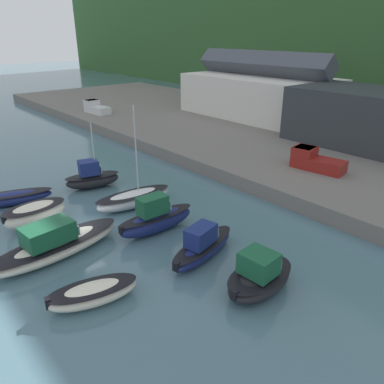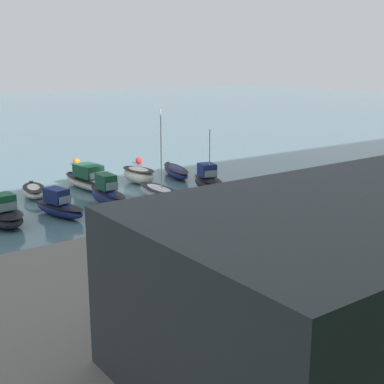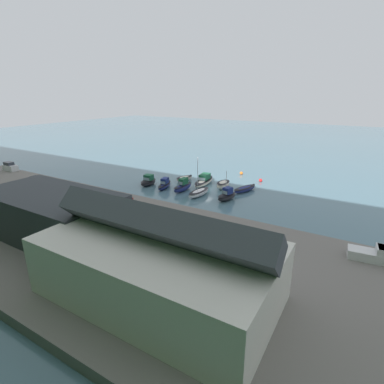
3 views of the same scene
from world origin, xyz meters
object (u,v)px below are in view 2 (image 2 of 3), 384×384
object	(u,v)px
moored_boat_1	(159,193)
moored_boat_0	(208,181)
moored_boat_3	(59,206)
mooring_buoy_1	(139,160)
moored_boat_7	(91,181)
moored_boat_4	(3,215)
moored_boat_6	(139,175)
pickup_truck_1	(213,237)
moored_boat_2	(108,195)
moored_boat_8	(34,191)
moored_boat_5	(176,171)
mooring_buoy_0	(76,161)

from	to	relation	value
moored_boat_1	moored_boat_0	bearing A→B (deg)	-169.51
moored_boat_3	mooring_buoy_1	distance (m)	22.50
moored_boat_7	moored_boat_4	bearing A→B (deg)	27.63
moored_boat_6	pickup_truck_1	world-z (taller)	pickup_truck_1
moored_boat_1	moored_boat_2	world-z (taller)	moored_boat_1
mooring_buoy_1	moored_boat_8	bearing A→B (deg)	27.22
moored_boat_4	moored_boat_5	size ratio (longest dim) A/B	0.70
moored_boat_0	pickup_truck_1	distance (m)	20.25
moored_boat_6	moored_boat_7	distance (m)	5.05
moored_boat_6	moored_boat_7	world-z (taller)	moored_boat_7
moored_boat_2	moored_boat_6	size ratio (longest dim) A/B	1.28
moored_boat_1	moored_boat_3	size ratio (longest dim) A/B	1.34
pickup_truck_1	mooring_buoy_0	xyz separation A→B (m)	(-7.37, -35.46, -1.73)
moored_boat_5	moored_boat_6	distance (m)	4.84
moored_boat_6	moored_boat_8	world-z (taller)	moored_boat_6
moored_boat_1	mooring_buoy_1	world-z (taller)	moored_boat_1
moored_boat_6	mooring_buoy_1	distance (m)	10.53
moored_boat_3	moored_boat_8	bearing A→B (deg)	-107.52
moored_boat_1	moored_boat_3	world-z (taller)	moored_boat_1
moored_boat_4	moored_boat_8	distance (m)	8.81
moored_boat_0	moored_boat_6	distance (m)	7.50
mooring_buoy_0	moored_boat_2	bearing A→B (deg)	73.41
moored_boat_3	moored_boat_0	bearing A→B (deg)	166.30
moored_boat_0	moored_boat_5	xyz separation A→B (m)	(-1.00, -6.83, -0.36)
mooring_buoy_0	moored_boat_3	bearing A→B (deg)	62.11
moored_boat_6	moored_boat_0	bearing A→B (deg)	117.53
moored_boat_3	moored_boat_5	world-z (taller)	moored_boat_3
moored_boat_2	moored_boat_3	xyz separation A→B (m)	(4.51, 0.28, -0.23)
moored_boat_4	moored_boat_8	world-z (taller)	moored_boat_4
moored_boat_1	moored_boat_6	world-z (taller)	moored_boat_1
moored_boat_3	moored_boat_7	xyz separation A→B (m)	(-6.06, -6.84, 0.05)
moored_boat_1	moored_boat_8	distance (m)	11.59
moored_boat_1	moored_boat_7	xyz separation A→B (m)	(2.95, -7.60, 0.14)
moored_boat_4	mooring_buoy_0	xyz separation A→B (m)	(-14.54, -19.25, -0.47)
moored_boat_2	moored_boat_3	world-z (taller)	moored_boat_2
moored_boat_5	moored_boat_8	world-z (taller)	moored_boat_5
moored_boat_8	moored_boat_1	bearing A→B (deg)	151.58
moored_boat_0	mooring_buoy_0	bearing A→B (deg)	-61.54
moored_boat_8	moored_boat_4	bearing A→B (deg)	70.38
moored_boat_7	pickup_truck_1	bearing A→B (deg)	75.97
moored_boat_2	moored_boat_4	distance (m)	8.93
moored_boat_4	moored_boat_7	world-z (taller)	moored_boat_4
moored_boat_4	mooring_buoy_1	distance (m)	25.97
moored_boat_0	moored_boat_1	bearing A→B (deg)	20.40
moored_boat_1	pickup_truck_1	distance (m)	16.82
moored_boat_8	mooring_buoy_1	xyz separation A→B (m)	(-15.90, -8.18, -0.17)
moored_boat_6	pickup_truck_1	xyz separation A→B (m)	(8.33, 22.61, 1.25)
moored_boat_4	moored_boat_3	bearing A→B (deg)	177.45
moored_boat_1	moored_boat_2	xyz separation A→B (m)	(4.50, -1.05, 0.31)
moored_boat_4	moored_boat_7	bearing A→B (deg)	-150.42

